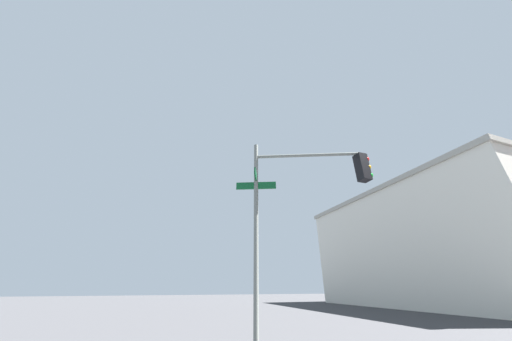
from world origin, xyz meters
TOP-DOWN VIEW (x-y plane):
  - traffic_signal_near at (-6.68, -5.38)m, footprint 1.76×3.48m
  - building_stucco at (-17.36, 19.14)m, footprint 19.02×22.58m

SIDE VIEW (x-z plane):
  - traffic_signal_near at x=-6.68m, z-range 1.14..6.48m
  - building_stucco at x=-17.36m, z-range 0.01..9.56m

